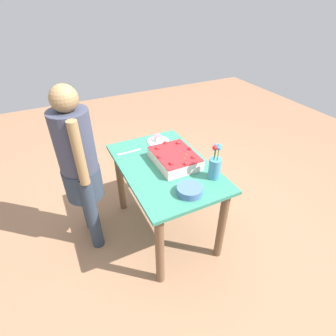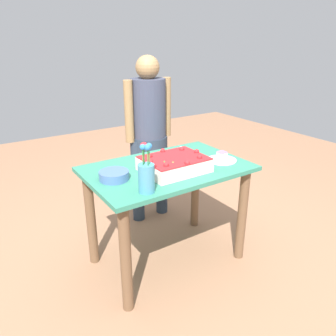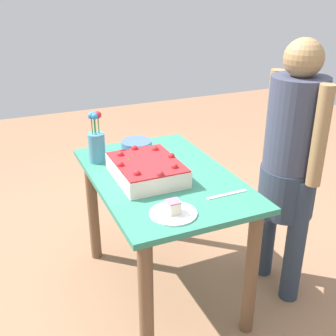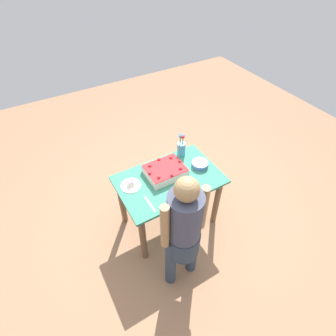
{
  "view_description": "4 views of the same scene",
  "coord_description": "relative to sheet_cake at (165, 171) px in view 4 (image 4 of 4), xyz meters",
  "views": [
    {
      "loc": [
        1.65,
        -0.79,
        2.03
      ],
      "look_at": [
        0.07,
        -0.01,
        0.8
      ],
      "focal_mm": 28.0,
      "sensor_mm": 36.0,
      "label": 1
    },
    {
      "loc": [
        1.17,
        1.79,
        1.61
      ],
      "look_at": [
        0.04,
        0.08,
        0.8
      ],
      "focal_mm": 35.0,
      "sensor_mm": 36.0,
      "label": 2
    },
    {
      "loc": [
        -1.9,
        0.8,
        1.75
      ],
      "look_at": [
        -0.03,
        -0.02,
        0.82
      ],
      "focal_mm": 45.0,
      "sensor_mm": 36.0,
      "label": 3
    },
    {
      "loc": [
        -0.99,
        -1.69,
        2.84
      ],
      "look_at": [
        0.02,
        0.05,
        0.88
      ],
      "focal_mm": 28.0,
      "sensor_mm": 36.0,
      "label": 4
    }
  ],
  "objects": [
    {
      "name": "serving_plate_with_slice",
      "position": [
        -0.4,
        0.03,
        -0.03
      ],
      "size": [
        0.22,
        0.22,
        0.07
      ],
      "color": "white",
      "rests_on": "dining_table"
    },
    {
      "name": "dining_table",
      "position": [
        0.0,
        -0.09,
        -0.21
      ],
      "size": [
        1.12,
        0.72,
        0.78
      ],
      "color": "#337F65",
      "rests_on": "ground_plane"
    },
    {
      "name": "person_standing",
      "position": [
        -0.24,
        -0.75,
        0.03
      ],
      "size": [
        0.45,
        0.31,
        1.49
      ],
      "rotation": [
        0.0,
        0.0,
        1.57
      ],
      "color": "#2A3848",
      "rests_on": "ground_plane"
    },
    {
      "name": "sheet_cake",
      "position": [
        0.0,
        0.0,
        0.0
      ],
      "size": [
        0.42,
        0.33,
        0.12
      ],
      "color": "#FFD8C6",
      "rests_on": "dining_table"
    },
    {
      "name": "fruit_bowl",
      "position": [
        0.4,
        -0.09,
        -0.02
      ],
      "size": [
        0.19,
        0.19,
        0.06
      ],
      "primitive_type": "cylinder",
      "color": "#4869A0",
      "rests_on": "dining_table"
    },
    {
      "name": "cake_knife",
      "position": [
        -0.34,
        -0.29,
        -0.05
      ],
      "size": [
        0.02,
        0.22,
        0.0
      ],
      "primitive_type": "cube",
      "rotation": [
        0.0,
        0.0,
        4.73
      ],
      "color": "silver",
      "rests_on": "dining_table"
    },
    {
      "name": "ground_plane",
      "position": [
        0.0,
        -0.09,
        -0.82
      ],
      "size": [
        8.0,
        8.0,
        0.0
      ],
      "primitive_type": "plane",
      "color": "#9C6E50"
    },
    {
      "name": "flower_vase",
      "position": [
        0.32,
        0.18,
        0.06
      ],
      "size": [
        0.1,
        0.1,
        0.3
      ],
      "color": "teal",
      "rests_on": "dining_table"
    }
  ]
}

